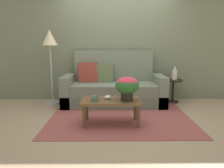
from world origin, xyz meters
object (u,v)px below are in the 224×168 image
potted_plant (127,86)px  snack_bowl (108,97)px  coffee_table (111,103)px  side_table (173,87)px  couch (113,88)px  floor_lamp (50,43)px  table_vase (174,74)px  coffee_mug (94,99)px

potted_plant → snack_bowl: 0.37m
coffee_table → side_table: size_ratio=1.84×
couch → side_table: 1.36m
couch → potted_plant: (0.20, -1.26, 0.30)m
floor_lamp → table_vase: size_ratio=5.57×
side_table → snack_bowl: side_table is taller
snack_bowl → table_vase: 1.98m
floor_lamp → potted_plant: size_ratio=4.26×
coffee_mug → snack_bowl: size_ratio=1.17×
side_table → table_vase: 0.28m
coffee_table → potted_plant: potted_plant is taller
side_table → floor_lamp: 2.86m
couch → side_table: couch is taller
couch → side_table: size_ratio=4.15×
floor_lamp → potted_plant: floor_lamp is taller
floor_lamp → table_vase: bearing=2.0°
potted_plant → table_vase: (1.17, 1.37, -0.02)m
floor_lamp → potted_plant: bearing=-39.6°
potted_plant → floor_lamp: bearing=140.4°
couch → snack_bowl: 1.19m
coffee_table → table_vase: size_ratio=3.33×
couch → table_vase: 1.41m
couch → floor_lamp: floor_lamp is taller
coffee_mug → side_table: bearing=40.5°
floor_lamp → snack_bowl: 1.93m
couch → snack_bowl: (-0.10, -1.19, 0.10)m
couch → coffee_mug: 1.36m
floor_lamp → coffee_mug: (1.03, -1.34, -0.86)m
side_table → floor_lamp: floor_lamp is taller
couch → potted_plant: 1.31m
floor_lamp → table_vase: 2.80m
table_vase → couch: bearing=-175.2°
snack_bowl → table_vase: (1.48, 1.30, 0.19)m
couch → floor_lamp: (-1.34, 0.02, 0.97)m
coffee_table → table_vase: table_vase is taller
couch → snack_bowl: size_ratio=18.42×
couch → table_vase: couch is taller
side_table → snack_bowl: (-1.46, -1.29, 0.09)m
side_table → table_vase: bearing=25.9°
potted_plant → coffee_mug: bearing=-173.5°
potted_plant → table_vase: 1.80m
coffee_table → floor_lamp: bearing=136.2°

